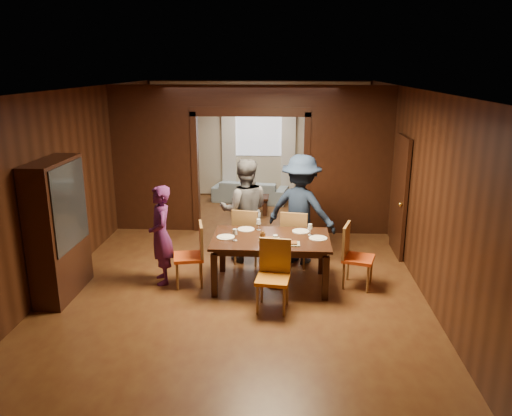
# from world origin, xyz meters

# --- Properties ---
(floor) EXTENTS (9.00, 9.00, 0.00)m
(floor) POSITION_xyz_m (0.00, 0.00, 0.00)
(floor) COLOR #542A17
(floor) RESTS_ON ground
(ceiling) EXTENTS (5.50, 9.00, 0.02)m
(ceiling) POSITION_xyz_m (0.00, 0.00, 2.90)
(ceiling) COLOR silver
(ceiling) RESTS_ON room_walls
(room_walls) EXTENTS (5.52, 9.01, 2.90)m
(room_walls) POSITION_xyz_m (0.00, 1.89, 1.51)
(room_walls) COLOR black
(room_walls) RESTS_ON floor
(person_purple) EXTENTS (0.54, 0.65, 1.53)m
(person_purple) POSITION_xyz_m (-1.18, -0.99, 0.77)
(person_purple) COLOR #521C53
(person_purple) RESTS_ON floor
(person_grey) EXTENTS (0.91, 0.74, 1.77)m
(person_grey) POSITION_xyz_m (0.02, 0.02, 0.88)
(person_grey) COLOR #54535A
(person_grey) RESTS_ON floor
(person_navy) EXTENTS (1.38, 1.13, 1.85)m
(person_navy) POSITION_xyz_m (0.97, -0.03, 0.93)
(person_navy) COLOR #17223A
(person_navy) RESTS_ON floor
(sofa) EXTENTS (1.91, 1.01, 0.53)m
(sofa) POSITION_xyz_m (-0.17, 3.85, 0.26)
(sofa) COLOR #90ABBD
(sofa) RESTS_ON floor
(serving_bowl) EXTENTS (0.32, 0.32, 0.08)m
(serving_bowl) POSITION_xyz_m (0.59, -0.92, 0.80)
(serving_bowl) COLOR black
(serving_bowl) RESTS_ON dining_table
(dining_table) EXTENTS (1.76, 1.09, 0.76)m
(dining_table) POSITION_xyz_m (0.50, -0.99, 0.38)
(dining_table) COLOR black
(dining_table) RESTS_ON floor
(coffee_table) EXTENTS (0.80, 0.50, 0.40)m
(coffee_table) POSITION_xyz_m (-0.08, 2.82, 0.20)
(coffee_table) COLOR black
(coffee_table) RESTS_ON floor
(chair_left) EXTENTS (0.52, 0.52, 0.97)m
(chair_left) POSITION_xyz_m (-0.75, -1.07, 0.48)
(chair_left) COLOR #E04C15
(chair_left) RESTS_ON floor
(chair_right) EXTENTS (0.55, 0.55, 0.97)m
(chair_right) POSITION_xyz_m (1.82, -0.98, 0.48)
(chair_right) COLOR #E04915
(chair_right) RESTS_ON floor
(chair_far_l) EXTENTS (0.52, 0.52, 0.97)m
(chair_far_l) POSITION_xyz_m (0.08, -0.10, 0.48)
(chair_far_l) COLOR #E04D15
(chair_far_l) RESTS_ON floor
(chair_far_r) EXTENTS (0.51, 0.51, 0.97)m
(chair_far_r) POSITION_xyz_m (0.88, -0.17, 0.48)
(chair_far_r) COLOR #E94115
(chair_far_r) RESTS_ON floor
(chair_near) EXTENTS (0.49, 0.49, 0.97)m
(chair_near) POSITION_xyz_m (0.55, -1.82, 0.48)
(chair_near) COLOR orange
(chair_near) RESTS_ON floor
(hutch) EXTENTS (0.40, 1.20, 2.00)m
(hutch) POSITION_xyz_m (-2.53, -1.50, 1.00)
(hutch) COLOR black
(hutch) RESTS_ON floor
(door_right) EXTENTS (0.06, 0.90, 2.10)m
(door_right) POSITION_xyz_m (2.70, 0.50, 1.05)
(door_right) COLOR black
(door_right) RESTS_ON floor
(window_far) EXTENTS (1.20, 0.03, 1.30)m
(window_far) POSITION_xyz_m (0.00, 4.44, 1.70)
(window_far) COLOR silver
(window_far) RESTS_ON back_wall
(curtain_left) EXTENTS (0.35, 0.06, 2.40)m
(curtain_left) POSITION_xyz_m (-0.75, 4.40, 1.25)
(curtain_left) COLOR white
(curtain_left) RESTS_ON back_wall
(curtain_right) EXTENTS (0.35, 0.06, 2.40)m
(curtain_right) POSITION_xyz_m (0.75, 4.40, 1.25)
(curtain_right) COLOR white
(curtain_right) RESTS_ON back_wall
(plate_left) EXTENTS (0.27, 0.27, 0.01)m
(plate_left) POSITION_xyz_m (-0.18, -1.02, 0.77)
(plate_left) COLOR silver
(plate_left) RESTS_ON dining_table
(plate_far_l) EXTENTS (0.27, 0.27, 0.01)m
(plate_far_l) POSITION_xyz_m (0.09, -0.63, 0.77)
(plate_far_l) COLOR silver
(plate_far_l) RESTS_ON dining_table
(plate_far_r) EXTENTS (0.27, 0.27, 0.01)m
(plate_far_r) POSITION_xyz_m (0.95, -0.68, 0.77)
(plate_far_r) COLOR silver
(plate_far_r) RESTS_ON dining_table
(plate_right) EXTENTS (0.27, 0.27, 0.01)m
(plate_right) POSITION_xyz_m (1.20, -0.99, 0.77)
(plate_right) COLOR silver
(plate_right) RESTS_ON dining_table
(plate_near) EXTENTS (0.27, 0.27, 0.01)m
(plate_near) POSITION_xyz_m (0.48, -1.36, 0.77)
(plate_near) COLOR white
(plate_near) RESTS_ON dining_table
(platter_a) EXTENTS (0.30, 0.20, 0.04)m
(platter_a) POSITION_xyz_m (0.47, -1.10, 0.78)
(platter_a) COLOR gray
(platter_a) RESTS_ON dining_table
(platter_b) EXTENTS (0.30, 0.20, 0.04)m
(platter_b) POSITION_xyz_m (0.77, -1.26, 0.78)
(platter_b) COLOR gray
(platter_b) RESTS_ON dining_table
(wineglass_left) EXTENTS (0.08, 0.08, 0.18)m
(wineglass_left) POSITION_xyz_m (-0.03, -1.16, 0.85)
(wineglass_left) COLOR white
(wineglass_left) RESTS_ON dining_table
(wineglass_far) EXTENTS (0.08, 0.08, 0.18)m
(wineglass_far) POSITION_xyz_m (0.29, -0.64, 0.85)
(wineglass_far) COLOR white
(wineglass_far) RESTS_ON dining_table
(wineglass_right) EXTENTS (0.08, 0.08, 0.18)m
(wineglass_right) POSITION_xyz_m (1.09, -0.84, 0.85)
(wineglass_right) COLOR silver
(wineglass_right) RESTS_ON dining_table
(tumbler) EXTENTS (0.07, 0.07, 0.14)m
(tumbler) POSITION_xyz_m (0.57, -1.28, 0.83)
(tumbler) COLOR silver
(tumbler) RESTS_ON dining_table
(condiment_jar) EXTENTS (0.08, 0.08, 0.11)m
(condiment_jar) POSITION_xyz_m (0.37, -1.03, 0.82)
(condiment_jar) COLOR #4A2B11
(condiment_jar) RESTS_ON dining_table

